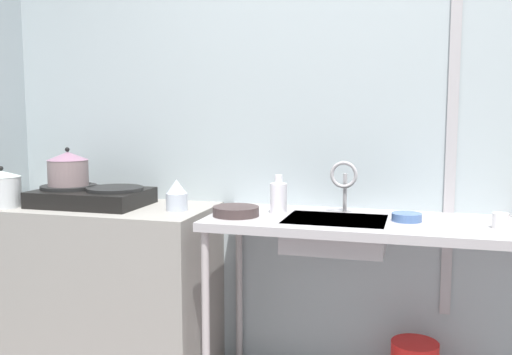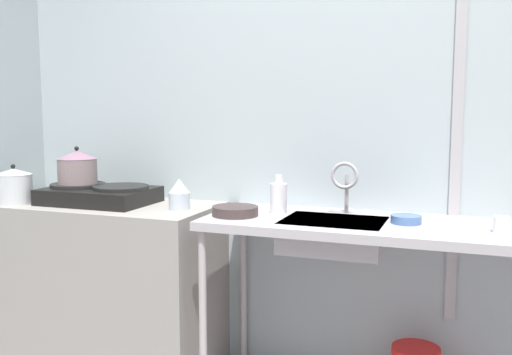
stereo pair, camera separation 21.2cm
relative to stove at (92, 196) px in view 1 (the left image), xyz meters
The scene contains 14 objects.
wall_back 1.39m from the stove, 14.47° to the left, with size 4.64×0.10×2.42m, color #A8B5B9.
wall_metal_strip 1.84m from the stove, ahead, with size 0.05×0.01×1.94m, color #AFAAAD.
counter_concrete 0.48m from the stove, ahead, with size 1.16×0.58×0.87m, color gray.
counter_sink 1.58m from the stove, ahead, with size 1.80×0.58×0.87m.
stove is the anchor object (origin of this frame).
pot_on_left_burner 0.19m from the stove, behind, with size 0.21×0.21×0.20m.
pot_beside_stove 0.45m from the stove, 157.64° to the right, with size 0.19×0.19×0.21m.
percolator 0.48m from the stove, ahead, with size 0.11×0.11×0.15m.
sink_basin 1.27m from the stove, ahead, with size 0.45×0.35×0.14m, color #AFAAAD.
faucet 1.30m from the stove, ahead, with size 0.13×0.08×0.25m.
frying_pan 0.81m from the stove, ahead, with size 0.22×0.22×0.04m, color #3D2F2F.
cup_by_rack 1.96m from the stove, ahead, with size 0.07×0.07×0.07m, color silver.
small_bowl_on_drainboard 1.58m from the stove, ahead, with size 0.13×0.13×0.04m, color #4969A3.
bottle_by_sink 0.99m from the stove, ahead, with size 0.08×0.08×0.19m.
Camera 1 is at (0.30, -1.40, 1.36)m, focal length 40.38 mm.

